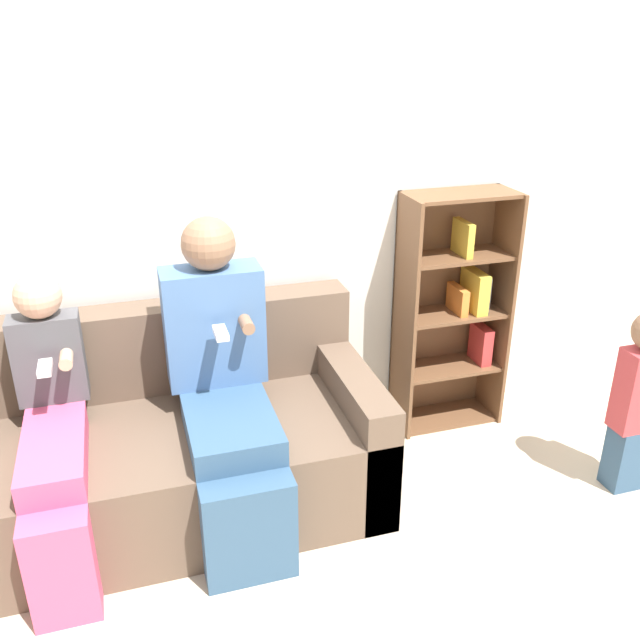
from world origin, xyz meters
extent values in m
plane|color=beige|center=(0.00, 0.00, 0.00)|extent=(14.00, 14.00, 0.00)
cube|color=silver|center=(0.00, 0.99, 1.27)|extent=(10.00, 0.06, 2.55)
cube|color=brown|center=(-0.40, 0.40, 0.21)|extent=(1.92, 0.67, 0.43)
cube|color=brown|center=(-0.40, 0.82, 0.41)|extent=(1.92, 0.18, 0.83)
cube|color=brown|center=(0.49, 0.40, 0.29)|extent=(0.15, 0.67, 0.58)
cube|color=#335170|center=(-0.08, 0.00, 0.21)|extent=(0.35, 0.12, 0.43)
cube|color=#335170|center=(-0.08, 0.29, 0.48)|extent=(0.35, 0.47, 0.11)
cube|color=#476B9E|center=(-0.08, 0.62, 0.79)|extent=(0.41, 0.18, 0.51)
sphere|color=#8C664C|center=(-0.08, 0.62, 1.15)|extent=(0.22, 0.22, 0.22)
cylinder|color=#8C664C|center=(0.04, 0.48, 0.84)|extent=(0.05, 0.10, 0.05)
cube|color=white|center=(-0.08, 0.43, 0.84)|extent=(0.05, 0.12, 0.02)
cube|color=#DB4C75|center=(-0.74, 0.00, 0.21)|extent=(0.23, 0.12, 0.43)
cube|color=#DB4C75|center=(-0.74, 0.33, 0.48)|extent=(0.23, 0.53, 0.11)
cube|color=#4C4C51|center=(-0.74, 0.65, 0.72)|extent=(0.27, 0.12, 0.37)
sphere|color=tan|center=(-0.74, 0.65, 0.99)|extent=(0.18, 0.18, 0.18)
cylinder|color=tan|center=(-0.67, 0.54, 0.76)|extent=(0.05, 0.10, 0.05)
cube|color=white|center=(-0.74, 0.49, 0.76)|extent=(0.05, 0.12, 0.02)
cube|color=#335170|center=(1.67, 0.05, 0.16)|extent=(0.16, 0.12, 0.31)
cube|color=brown|center=(0.88, 0.81, 0.61)|extent=(0.02, 0.27, 1.23)
cube|color=brown|center=(1.41, 0.81, 0.61)|extent=(0.02, 0.27, 1.23)
cube|color=brown|center=(1.15, 0.94, 0.61)|extent=(0.54, 0.02, 1.23)
cube|color=brown|center=(1.15, 0.81, 0.01)|extent=(0.51, 0.23, 0.02)
cube|color=brown|center=(1.15, 0.81, 0.31)|extent=(0.51, 0.23, 0.02)
cube|color=brown|center=(1.15, 0.81, 0.61)|extent=(0.51, 0.23, 0.02)
cube|color=brown|center=(1.15, 0.81, 0.92)|extent=(0.51, 0.23, 0.02)
cube|color=brown|center=(1.15, 0.81, 1.22)|extent=(0.51, 0.23, 0.02)
cube|color=#333338|center=(1.26, 0.81, 0.72)|extent=(0.07, 0.18, 0.19)
cube|color=gold|center=(1.17, 0.81, 1.01)|extent=(0.03, 0.17, 0.17)
cube|color=#C63838|center=(1.33, 0.81, 0.42)|extent=(0.06, 0.15, 0.20)
cube|color=orange|center=(1.17, 0.81, 0.69)|extent=(0.04, 0.17, 0.13)
cube|color=gold|center=(1.26, 0.81, 0.73)|extent=(0.06, 0.20, 0.21)
camera|label=1|loc=(-0.41, -1.98, 1.96)|focal=38.00mm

